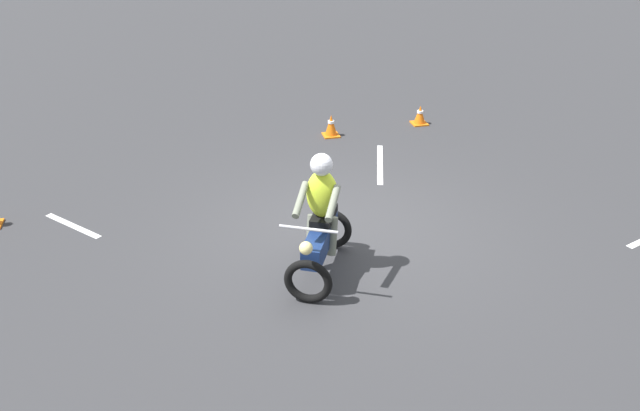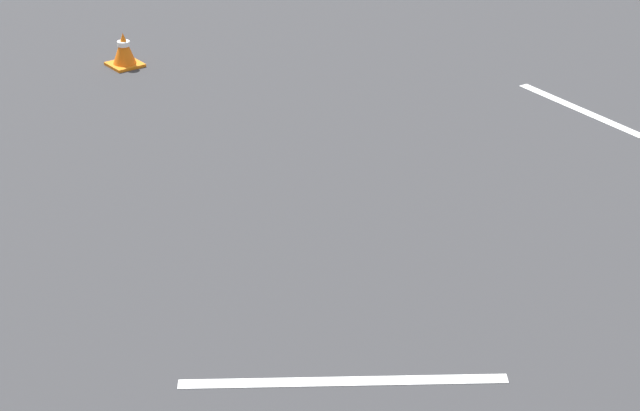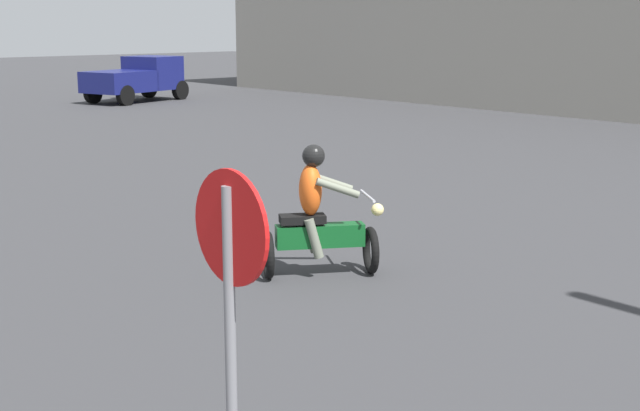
% 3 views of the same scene
% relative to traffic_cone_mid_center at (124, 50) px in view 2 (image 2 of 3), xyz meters
% --- Properties ---
extents(traffic_cone_mid_center, '(0.32, 0.32, 0.36)m').
position_rel_traffic_cone_mid_center_xyz_m(traffic_cone_mid_center, '(0.00, 0.00, 0.00)').
color(traffic_cone_mid_center, orange).
rests_on(traffic_cone_mid_center, ground).
extents(lane_stripe_e, '(1.60, 0.19, 0.01)m').
position_rel_traffic_cone_mid_center_xyz_m(lane_stripe_e, '(-3.70, -2.84, -0.17)').
color(lane_stripe_e, silver).
rests_on(lane_stripe_e, ground).
extents(lane_stripe_ne, '(1.28, 1.73, 0.01)m').
position_rel_traffic_cone_mid_center_xyz_m(lane_stripe_ne, '(-5.91, 1.77, -0.17)').
color(lane_stripe_ne, silver).
rests_on(lane_stripe_ne, ground).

